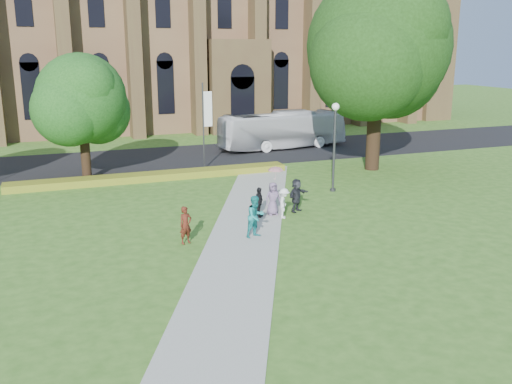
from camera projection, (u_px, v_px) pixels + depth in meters
name	position (u px, v px, depth m)	size (l,w,h in m)	color
ground	(253.00, 239.00, 25.61)	(160.00, 160.00, 0.00)	#36631D
road	(162.00, 159.00, 43.72)	(160.00, 10.00, 0.02)	black
footpath	(246.00, 232.00, 26.51)	(3.20, 30.00, 0.04)	#B2B2A8
flower_hedge	(153.00, 176.00, 36.82)	(18.00, 1.40, 0.45)	#A89521
cathedral	(211.00, 2.00, 61.75)	(52.60, 18.25, 28.00)	brown
streetlamp	(335.00, 136.00, 33.24)	(0.44, 0.44, 5.24)	#38383D
large_tree	(378.00, 47.00, 37.93)	(9.60, 9.60, 13.20)	#332114
street_tree_1	(81.00, 99.00, 35.37)	(5.60, 5.60, 8.05)	#332114
banner_pole_0	(205.00, 121.00, 39.25)	(0.70, 0.10, 6.00)	#38383D
tour_coach	(283.00, 130.00, 47.67)	(2.59, 11.07, 3.08)	silver
pedestrian_0	(186.00, 225.00, 24.79)	(0.61, 0.40, 1.67)	#4D1D11
pedestrian_1	(256.00, 216.00, 25.59)	(0.93, 0.73, 1.92)	teal
pedestrian_2	(284.00, 203.00, 28.45)	(0.99, 0.57, 1.53)	white
pedestrian_3	(259.00, 202.00, 28.66)	(0.90, 0.37, 1.53)	black
pedestrian_4	(273.00, 199.00, 28.99)	(0.83, 0.54, 1.70)	slate
pedestrian_5	(297.00, 195.00, 29.57)	(1.62, 0.52, 1.75)	#25262C
parasol	(276.00, 175.00, 28.84)	(0.78, 0.78, 0.69)	#F0A9B0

